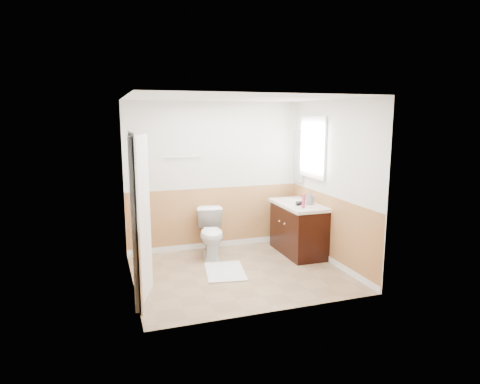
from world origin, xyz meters
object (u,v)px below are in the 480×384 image
object	(u,v)px
toilet	(211,233)
soap_dispenser	(310,198)
bath_mat	(225,271)
vanity_cabinet	(298,230)
lotion_bottle	(304,201)

from	to	relation	value
toilet	soap_dispenser	bearing A→B (deg)	-7.38
bath_mat	vanity_cabinet	size ratio (longest dim) A/B	0.73
lotion_bottle	soap_dispenser	distance (m)	0.30
vanity_cabinet	toilet	bearing A→B (deg)	167.49
toilet	bath_mat	bearing A→B (deg)	-80.62
bath_mat	soap_dispenser	world-z (taller)	soap_dispenser
toilet	lotion_bottle	world-z (taller)	lotion_bottle
lotion_bottle	vanity_cabinet	bearing A→B (deg)	73.94
toilet	lotion_bottle	distance (m)	1.57
bath_mat	lotion_bottle	xyz separation A→B (m)	(1.30, 0.10, 0.95)
bath_mat	soap_dispenser	xyz separation A→B (m)	(1.52, 0.30, 0.95)
bath_mat	vanity_cabinet	distance (m)	1.52
soap_dispenser	vanity_cabinet	bearing A→B (deg)	129.20
toilet	soap_dispenser	size ratio (longest dim) A/B	3.63
vanity_cabinet	soap_dispenser	world-z (taller)	soap_dispenser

